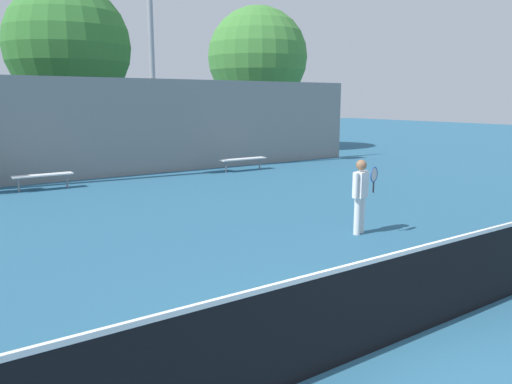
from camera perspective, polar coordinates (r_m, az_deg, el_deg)
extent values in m
plane|color=#285B7A|center=(5.87, 13.05, -17.38)|extent=(100.00, 100.00, 0.00)
cube|color=black|center=(5.65, 13.27, -12.76)|extent=(11.81, 0.03, 1.03)
cube|color=white|center=(5.46, 13.51, -7.55)|extent=(11.81, 0.04, 0.05)
cylinder|color=silver|center=(10.36, 11.51, -2.74)|extent=(0.14, 0.14, 0.76)
cylinder|color=silver|center=(10.52, 11.94, -2.56)|extent=(0.14, 0.14, 0.76)
cube|color=white|center=(10.31, 11.86, 0.83)|extent=(0.37, 0.29, 0.52)
cylinder|color=white|center=(10.12, 11.34, 0.72)|extent=(0.10, 0.10, 0.51)
cylinder|color=white|center=(10.50, 12.37, 1.03)|extent=(0.10, 0.10, 0.51)
sphere|color=#8E6647|center=(10.25, 11.95, 3.03)|extent=(0.22, 0.22, 0.22)
cylinder|color=black|center=(10.20, 13.27, 0.55)|extent=(0.03, 0.03, 0.22)
torus|color=#28519E|center=(10.16, 13.33, 1.97)|extent=(0.31, 0.12, 0.31)
cylinder|color=silver|center=(10.16, 13.33, 1.97)|extent=(0.26, 0.09, 0.27)
cube|color=white|center=(16.50, -23.19, 1.79)|extent=(1.74, 0.40, 0.04)
cylinder|color=gray|center=(16.41, -25.50, 0.73)|extent=(0.06, 0.06, 0.43)
cylinder|color=gray|center=(16.68, -20.79, 1.22)|extent=(0.06, 0.06, 0.43)
cube|color=white|center=(19.29, -1.48, 3.79)|extent=(1.95, 0.40, 0.04)
cylinder|color=gray|center=(18.91, -3.46, 2.91)|extent=(0.06, 0.06, 0.43)
cylinder|color=gray|center=(19.76, 0.42, 3.26)|extent=(0.06, 0.06, 0.43)
cylinder|color=#939399|center=(19.19, -11.97, 18.14)|extent=(0.21, 0.21, 10.66)
cube|color=gray|center=(17.79, -22.11, 6.59)|extent=(25.83, 0.06, 3.47)
cylinder|color=brown|center=(27.49, 0.19, 7.80)|extent=(0.35, 0.35, 2.81)
sphere|color=#428438|center=(27.55, 0.19, 15.14)|extent=(5.29, 5.29, 5.29)
cylinder|color=brown|center=(23.16, -20.12, 6.69)|extent=(0.52, 0.52, 2.84)
sphere|color=#387A33|center=(23.23, -20.68, 15.32)|extent=(5.19, 5.19, 5.19)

